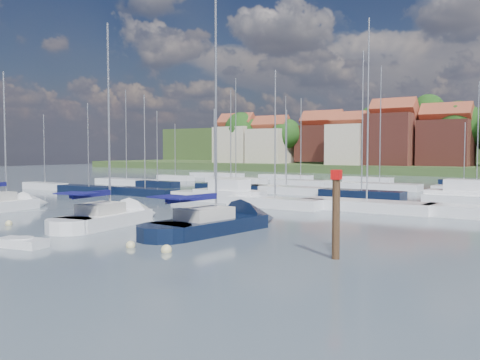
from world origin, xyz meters
The scene contains 11 objects.
ground centered at (0.00, 40.00, 0.00)m, with size 260.00×260.00×0.00m, color #414F58.
sailboat_left centered at (-16.53, 4.25, 0.37)m, with size 3.79×9.28×12.38m.
sailboat_centre centered at (-2.84, 3.56, 0.36)m, with size 4.56×10.96×14.50m.
sailboat_navy centered at (4.89, 5.66, 0.35)m, with size 4.10×12.15×16.51m.
tender centered at (-0.17, -5.36, 0.22)m, with size 2.88×1.77×0.58m.
timber_piling centered at (14.45, 1.15, 1.07)m, with size 0.40×0.40×6.36m.
buoy_c centered at (-8.12, -1.14, 0.00)m, with size 0.46×0.46×0.46m, color beige.
buoy_d centered at (4.56, -2.21, 0.00)m, with size 0.49×0.49×0.49m, color beige.
buoy_e centered at (4.36, 6.90, 0.00)m, with size 0.44×0.44×0.44m, color beige.
buoy_f centered at (6.92, -2.08, 0.00)m, with size 0.54×0.54×0.54m, color beige.
marina_field centered at (1.91, 35.15, 0.43)m, with size 79.62×41.41×15.93m.
Camera 1 is at (24.75, -21.31, 5.01)m, focal length 40.00 mm.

